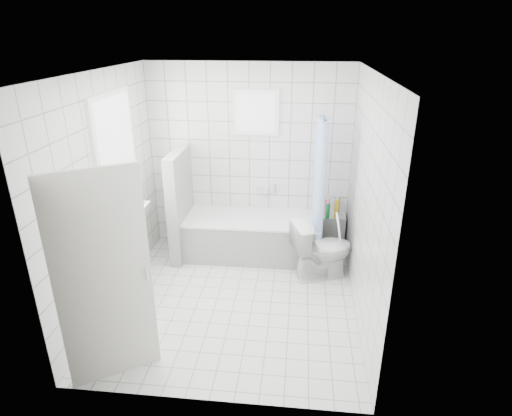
# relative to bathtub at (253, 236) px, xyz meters

# --- Properties ---
(ground) EXTENTS (3.00, 3.00, 0.00)m
(ground) POSITION_rel_bathtub_xyz_m (-0.08, -1.12, -0.29)
(ground) COLOR white
(ground) RESTS_ON ground
(ceiling) EXTENTS (3.00, 3.00, 0.00)m
(ceiling) POSITION_rel_bathtub_xyz_m (-0.08, -1.12, 2.31)
(ceiling) COLOR white
(ceiling) RESTS_ON ground
(wall_back) EXTENTS (2.80, 0.02, 2.60)m
(wall_back) POSITION_rel_bathtub_xyz_m (-0.08, 0.38, 1.01)
(wall_back) COLOR white
(wall_back) RESTS_ON ground
(wall_front) EXTENTS (2.80, 0.02, 2.60)m
(wall_front) POSITION_rel_bathtub_xyz_m (-0.08, -2.62, 1.01)
(wall_front) COLOR white
(wall_front) RESTS_ON ground
(wall_left) EXTENTS (0.02, 3.00, 2.60)m
(wall_left) POSITION_rel_bathtub_xyz_m (-1.48, -1.12, 1.01)
(wall_left) COLOR white
(wall_left) RESTS_ON ground
(wall_right) EXTENTS (0.02, 3.00, 2.60)m
(wall_right) POSITION_rel_bathtub_xyz_m (1.32, -1.12, 1.01)
(wall_right) COLOR white
(wall_right) RESTS_ON ground
(window_left) EXTENTS (0.01, 0.90, 1.40)m
(window_left) POSITION_rel_bathtub_xyz_m (-1.44, -0.82, 1.31)
(window_left) COLOR white
(window_left) RESTS_ON wall_left
(window_back) EXTENTS (0.50, 0.01, 0.50)m
(window_back) POSITION_rel_bathtub_xyz_m (0.02, 0.33, 1.66)
(window_back) COLOR white
(window_back) RESTS_ON wall_back
(window_sill) EXTENTS (0.18, 1.02, 0.08)m
(window_sill) POSITION_rel_bathtub_xyz_m (-1.39, -0.82, 0.57)
(window_sill) COLOR white
(window_sill) RESTS_ON wall_left
(door) EXTENTS (0.69, 0.47, 2.00)m
(door) POSITION_rel_bathtub_xyz_m (-1.00, -2.39, 0.71)
(door) COLOR silver
(door) RESTS_ON ground
(bathtub) EXTENTS (1.85, 0.77, 0.58)m
(bathtub) POSITION_rel_bathtub_xyz_m (0.00, 0.00, 0.00)
(bathtub) COLOR white
(bathtub) RESTS_ON ground
(partition_wall) EXTENTS (0.15, 0.85, 1.50)m
(partition_wall) POSITION_rel_bathtub_xyz_m (-0.99, -0.05, 0.46)
(partition_wall) COLOR white
(partition_wall) RESTS_ON ground
(tiled_ledge) EXTENTS (0.40, 0.24, 0.55)m
(tiled_ledge) POSITION_rel_bathtub_xyz_m (1.09, 0.25, -0.02)
(tiled_ledge) COLOR white
(tiled_ledge) RESTS_ON ground
(toilet) EXTENTS (0.87, 0.68, 0.78)m
(toilet) POSITION_rel_bathtub_xyz_m (0.95, -0.47, 0.10)
(toilet) COLOR white
(toilet) RESTS_ON ground
(curtain_rod) EXTENTS (0.02, 0.80, 0.02)m
(curtain_rod) POSITION_rel_bathtub_xyz_m (0.87, -0.02, 1.71)
(curtain_rod) COLOR silver
(curtain_rod) RESTS_ON wall_back
(shower_curtain) EXTENTS (0.14, 0.48, 1.78)m
(shower_curtain) POSITION_rel_bathtub_xyz_m (0.87, -0.16, 0.81)
(shower_curtain) COLOR #548FF6
(shower_curtain) RESTS_ON curtain_rod
(tub_faucet) EXTENTS (0.18, 0.06, 0.06)m
(tub_faucet) POSITION_rel_bathtub_xyz_m (0.10, 0.33, 0.56)
(tub_faucet) COLOR silver
(tub_faucet) RESTS_ON wall_back
(sill_bottles) EXTENTS (0.18, 0.78, 0.33)m
(sill_bottles) POSITION_rel_bathtub_xyz_m (-1.38, -1.00, 0.74)
(sill_bottles) COLOR white
(sill_bottles) RESTS_ON window_sill
(ledge_bottles) EXTENTS (0.21, 0.19, 0.28)m
(ledge_bottles) POSITION_rel_bathtub_xyz_m (1.10, 0.22, 0.38)
(ledge_bottles) COLOR blue
(ledge_bottles) RESTS_ON tiled_ledge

